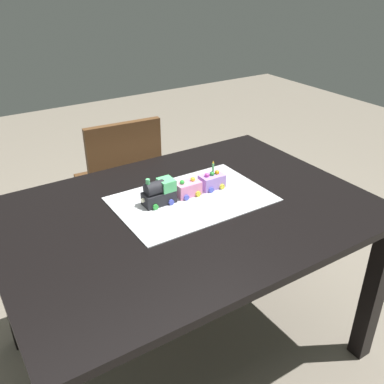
{
  "coord_description": "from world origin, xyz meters",
  "views": [
    {
      "loc": [
        -0.74,
        -1.19,
        1.57
      ],
      "look_at": [
        0.05,
        0.05,
        0.77
      ],
      "focal_mm": 40.02,
      "sensor_mm": 36.0,
      "label": 1
    }
  ],
  "objects_px": {
    "dining_table": "(188,232)",
    "birthday_candle": "(213,166)",
    "chair": "(121,183)",
    "cake_car_caboose_bubblegum": "(188,188)",
    "cake_locomotive": "(159,192)",
    "cake_car_tanker_lavender": "(212,181)"
  },
  "relations": [
    {
      "from": "cake_locomotive",
      "to": "birthday_candle",
      "type": "relative_size",
      "value": 2.87
    },
    {
      "from": "dining_table",
      "to": "cake_locomotive",
      "type": "xyz_separation_m",
      "value": [
        -0.07,
        0.09,
        0.16
      ]
    },
    {
      "from": "chair",
      "to": "cake_car_caboose_bubblegum",
      "type": "xyz_separation_m",
      "value": [
        -0.02,
        -0.74,
        0.3
      ]
    },
    {
      "from": "chair",
      "to": "birthday_candle",
      "type": "distance_m",
      "value": 0.83
    },
    {
      "from": "cake_locomotive",
      "to": "cake_car_tanker_lavender",
      "type": "relative_size",
      "value": 1.4
    },
    {
      "from": "chair",
      "to": "cake_locomotive",
      "type": "relative_size",
      "value": 6.14
    },
    {
      "from": "dining_table",
      "to": "cake_locomotive",
      "type": "height_order",
      "value": "cake_locomotive"
    },
    {
      "from": "chair",
      "to": "cake_car_caboose_bubblegum",
      "type": "distance_m",
      "value": 0.8
    },
    {
      "from": "birthday_candle",
      "to": "cake_car_caboose_bubblegum",
      "type": "bearing_deg",
      "value": 180.0
    },
    {
      "from": "chair",
      "to": "birthday_candle",
      "type": "relative_size",
      "value": 17.64
    },
    {
      "from": "chair",
      "to": "cake_car_tanker_lavender",
      "type": "distance_m",
      "value": 0.81
    },
    {
      "from": "dining_table",
      "to": "birthday_candle",
      "type": "height_order",
      "value": "birthday_candle"
    },
    {
      "from": "cake_locomotive",
      "to": "cake_car_caboose_bubblegum",
      "type": "relative_size",
      "value": 1.4
    },
    {
      "from": "cake_car_caboose_bubblegum",
      "to": "cake_car_tanker_lavender",
      "type": "bearing_deg",
      "value": 0.0
    },
    {
      "from": "cake_car_tanker_lavender",
      "to": "chair",
      "type": "bearing_deg",
      "value": 97.82
    },
    {
      "from": "chair",
      "to": "cake_car_caboose_bubblegum",
      "type": "bearing_deg",
      "value": 93.09
    },
    {
      "from": "dining_table",
      "to": "cake_car_caboose_bubblegum",
      "type": "distance_m",
      "value": 0.18
    },
    {
      "from": "cake_locomotive",
      "to": "birthday_candle",
      "type": "distance_m",
      "value": 0.26
    },
    {
      "from": "chair",
      "to": "cake_locomotive",
      "type": "xyz_separation_m",
      "value": [
        -0.15,
        -0.74,
        0.32
      ]
    },
    {
      "from": "cake_car_caboose_bubblegum",
      "to": "cake_car_tanker_lavender",
      "type": "xyz_separation_m",
      "value": [
        0.12,
        0.0,
        0.0
      ]
    },
    {
      "from": "cake_car_tanker_lavender",
      "to": "dining_table",
      "type": "bearing_deg",
      "value": -152.35
    },
    {
      "from": "cake_car_tanker_lavender",
      "to": "birthday_candle",
      "type": "xyz_separation_m",
      "value": [
        0.0,
        -0.0,
        0.07
      ]
    }
  ]
}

